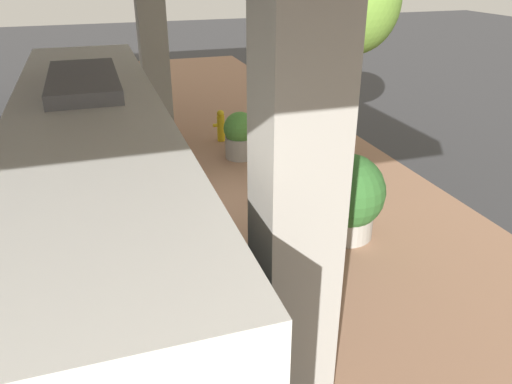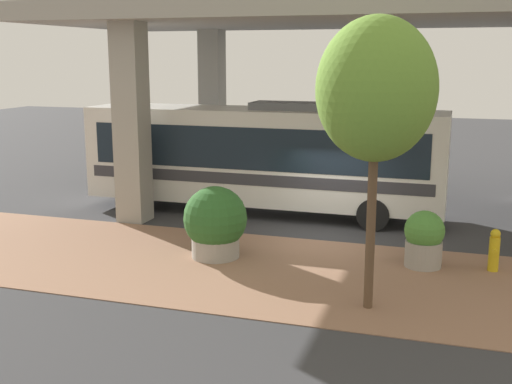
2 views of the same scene
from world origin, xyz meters
name	(u,v)px [view 1 (image 1 of 2)]	position (x,y,z in m)	size (l,w,h in m)	color
ground_plane	(216,205)	(0.00, 0.00, 0.00)	(80.00, 80.00, 0.00)	#38383A
sidewalk_strip	(324,189)	(-3.00, 0.00, 0.01)	(6.00, 40.00, 0.02)	#936B51
bus	(98,187)	(2.73, 2.61, 2.05)	(2.55, 12.02, 3.78)	silver
fire_hydrant	(221,126)	(-1.34, -4.66, 0.55)	(0.54, 0.26, 1.09)	gold
planter_front	(346,197)	(-2.37, 2.34, 0.95)	(1.69, 1.69, 1.93)	#9E998E
planter_middle	(240,135)	(-1.51, -2.97, 0.74)	(1.01, 1.01, 1.47)	#9E998E
street_tree_near	(357,1)	(-4.65, -2.02, 4.59)	(2.42, 2.42, 6.07)	brown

